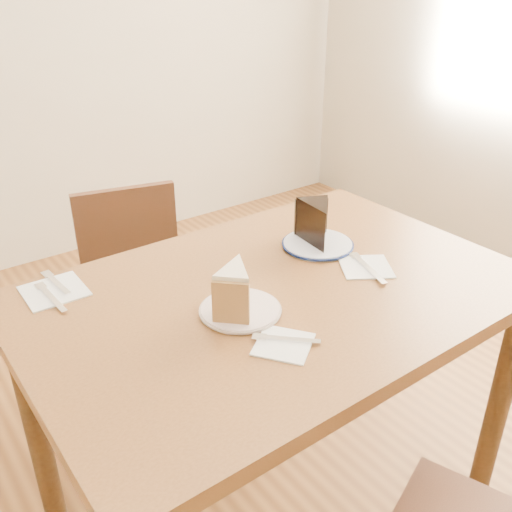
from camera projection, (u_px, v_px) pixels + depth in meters
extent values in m
plane|color=#533116|center=(272.00, 502.00, 1.72)|extent=(4.00, 4.00, 0.00)
cube|color=#4C2C14|center=(276.00, 295.00, 1.38)|extent=(1.20, 0.80, 0.04)
cylinder|color=black|center=(500.00, 400.00, 1.60)|extent=(0.06, 0.06, 0.71)
cylinder|color=black|center=(36.00, 425.00, 1.51)|extent=(0.06, 0.06, 0.71)
cylinder|color=black|center=(333.00, 298.00, 2.09)|extent=(0.06, 0.06, 0.71)
cube|color=black|center=(146.00, 313.00, 1.87)|extent=(0.48, 0.48, 0.04)
cylinder|color=black|center=(184.00, 330.00, 2.17)|extent=(0.04, 0.04, 0.40)
cylinder|color=black|center=(94.00, 351.00, 2.05)|extent=(0.04, 0.04, 0.40)
cylinder|color=black|center=(213.00, 384.00, 1.90)|extent=(0.04, 0.04, 0.40)
cylinder|color=black|center=(112.00, 411.00, 1.78)|extent=(0.04, 0.04, 0.40)
cube|color=black|center=(128.00, 238.00, 1.93)|extent=(0.33, 0.11, 0.35)
cylinder|color=silver|center=(240.00, 310.00, 1.28)|extent=(0.18, 0.18, 0.01)
cylinder|color=white|center=(318.00, 244.00, 1.58)|extent=(0.19, 0.19, 0.01)
cube|color=white|center=(283.00, 344.00, 1.17)|extent=(0.15, 0.15, 0.00)
cube|color=white|center=(366.00, 267.00, 1.47)|extent=(0.17, 0.17, 0.00)
cube|color=white|center=(54.00, 291.00, 1.36)|extent=(0.14, 0.14, 0.00)
cube|color=silver|center=(287.00, 339.00, 1.18)|extent=(0.11, 0.11, 0.00)
cube|color=white|center=(368.00, 268.00, 1.45)|extent=(0.07, 0.17, 0.00)
cube|color=white|center=(56.00, 283.00, 1.39)|extent=(0.02, 0.14, 0.00)
cube|color=silver|center=(51.00, 297.00, 1.33)|extent=(0.02, 0.16, 0.00)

